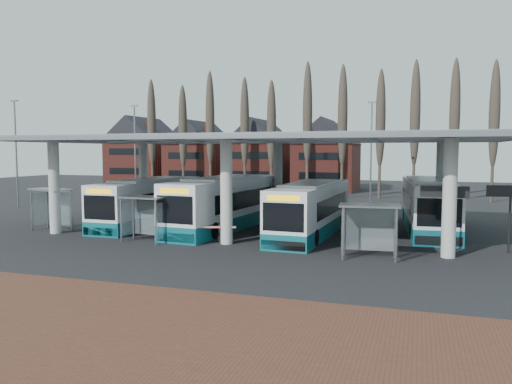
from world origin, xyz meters
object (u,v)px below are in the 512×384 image
(bus_0, at_px, (150,202))
(shelter_1, at_px, (146,209))
(shelter_2, at_px, (369,219))
(bus_3, at_px, (428,206))
(bus_2, at_px, (312,210))
(shelter_0, at_px, (53,200))
(bus_1, at_px, (226,204))

(bus_0, distance_m, shelter_1, 7.28)
(shelter_1, distance_m, shelter_2, 13.10)
(bus_3, relative_size, shelter_1, 4.23)
(bus_2, distance_m, shelter_2, 7.57)
(shelter_2, bearing_deg, shelter_0, 168.21)
(bus_3, bearing_deg, shelter_2, -110.12)
(shelter_0, height_order, shelter_1, shelter_0)
(bus_2, bearing_deg, bus_3, 32.77)
(bus_0, bearing_deg, shelter_0, -134.07)
(bus_3, bearing_deg, shelter_0, -166.07)
(bus_0, relative_size, bus_2, 0.99)
(bus_1, height_order, bus_3, bus_1)
(bus_1, distance_m, bus_3, 13.78)
(bus_1, height_order, bus_2, bus_1)
(bus_3, xyz_separation_m, shelter_2, (-2.90, -10.46, 0.32))
(bus_1, xyz_separation_m, bus_2, (6.21, -0.70, -0.10))
(bus_0, bearing_deg, bus_1, -1.89)
(bus_0, relative_size, bus_1, 0.92)
(bus_2, distance_m, bus_3, 8.26)
(shelter_1, relative_size, shelter_2, 0.99)
(shelter_1, xyz_separation_m, shelter_2, (13.08, -0.75, 0.02))
(shelter_2, bearing_deg, bus_1, 140.96)
(bus_1, xyz_separation_m, shelter_1, (-2.64, -6.22, 0.26))
(bus_0, xyz_separation_m, shelter_1, (3.44, -6.41, 0.38))
(shelter_1, bearing_deg, bus_1, 73.27)
(bus_2, bearing_deg, shelter_0, -164.77)
(bus_2, height_order, shelter_1, bus_2)
(bus_1, xyz_separation_m, shelter_2, (10.43, -6.97, 0.29))
(bus_3, bearing_deg, shelter_1, -153.34)
(bus_1, distance_m, bus_2, 6.25)
(bus_2, relative_size, shelter_1, 4.03)
(bus_1, distance_m, shelter_1, 6.76)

